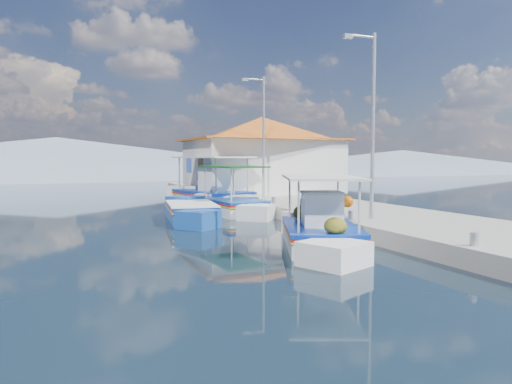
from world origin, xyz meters
name	(u,v)px	position (x,y,z in m)	size (l,w,h in m)	color
ground	(268,256)	(0.00, 0.00, 0.00)	(160.00, 160.00, 0.00)	black
quay	(340,212)	(5.90, 6.00, 0.25)	(5.00, 44.00, 0.50)	gray
bollards	(303,206)	(3.80, 5.25, 0.65)	(0.20, 17.20, 0.30)	#A5A8AD
main_caique	(318,232)	(1.81, 0.61, 0.43)	(3.57, 6.21, 2.21)	white
caique_green_canopy	(232,206)	(2.25, 9.06, 0.36)	(2.29, 6.35, 2.38)	white
caique_blue_hull	(191,214)	(-0.07, 7.49, 0.29)	(2.31, 5.98, 1.07)	#194897
caique_far	(212,196)	(2.47, 12.78, 0.53)	(3.67, 7.91, 2.86)	white
harbor_building	(262,153)	(6.20, 15.00, 2.78)	(10.49, 10.49, 4.40)	silver
lamp_post_near	(371,116)	(4.51, 2.00, 3.85)	(1.21, 0.14, 6.00)	#A5A8AD
lamp_post_far	(262,131)	(4.51, 11.00, 3.85)	(1.21, 0.14, 6.00)	#A5A8AD
mountain_ridge	(148,162)	(6.54, 56.00, 2.04)	(171.40, 96.00, 5.50)	gray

